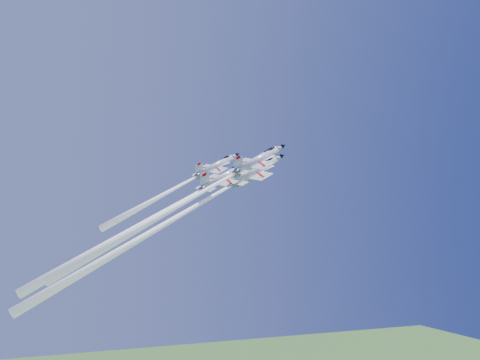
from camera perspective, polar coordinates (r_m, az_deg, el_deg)
name	(u,v)px	position (r m, az deg, el deg)	size (l,w,h in m)	color
jet_lead	(178,216)	(115.04, -6.63, -3.88)	(49.86, 22.43, 47.53)	silver
jet_left	(180,186)	(121.86, -6.42, -0.59)	(29.05, 13.21, 25.39)	silver
jet_right	(190,199)	(104.92, -5.37, -2.04)	(41.48, 18.70, 38.36)	silver
jet_slot	(159,214)	(108.64, -8.59, -3.62)	(40.56, 18.31, 36.82)	silver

